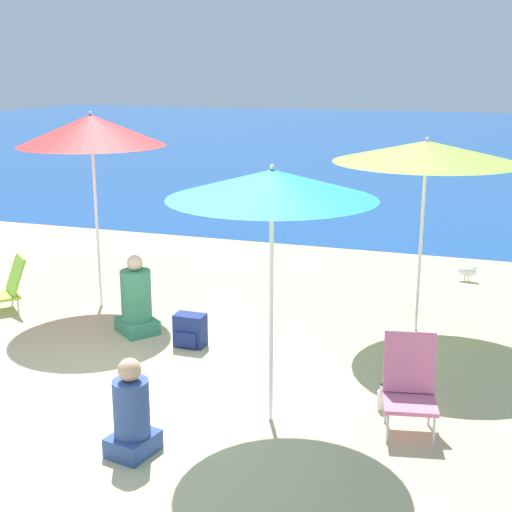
{
  "coord_description": "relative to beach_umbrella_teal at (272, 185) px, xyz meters",
  "views": [
    {
      "loc": [
        3.24,
        -5.1,
        2.94
      ],
      "look_at": [
        0.89,
        1.84,
        1.0
      ],
      "focal_mm": 50.0,
      "sensor_mm": 36.0,
      "label": 1
    }
  ],
  "objects": [
    {
      "name": "beach_umbrella_teal",
      "position": [
        0.0,
        0.0,
        0.0
      ],
      "size": [
        1.7,
        1.7,
        2.21
      ],
      "color": "white",
      "rests_on": "ground"
    },
    {
      "name": "backpack_navy",
      "position": [
        -1.34,
        1.33,
        -1.87
      ],
      "size": [
        0.33,
        0.23,
        0.36
      ],
      "color": "navy",
      "rests_on": "ground"
    },
    {
      "name": "beach_chair_lime",
      "position": [
        -3.99,
        1.69,
        -1.74
      ],
      "size": [
        0.69,
        0.71,
        0.67
      ],
      "rotation": [
        0.0,
        0.0,
        -0.72
      ],
      "color": "silver",
      "rests_on": "ground"
    },
    {
      "name": "sea_water",
      "position": [
        -1.57,
        26.12,
        -2.04
      ],
      "size": [
        60.0,
        40.0,
        0.01
      ],
      "color": "#19478C",
      "rests_on": "ground"
    },
    {
      "name": "person_seated_far",
      "position": [
        -0.86,
        -0.87,
        -1.72
      ],
      "size": [
        0.38,
        0.42,
        0.8
      ],
      "rotation": [
        0.0,
        0.0,
        -0.2
      ],
      "color": "#334C8C",
      "rests_on": "ground"
    },
    {
      "name": "beach_chair_pink",
      "position": [
        1.13,
        0.24,
        -1.63
      ],
      "size": [
        0.52,
        0.56,
        0.81
      ],
      "rotation": [
        0.0,
        0.0,
        0.2
      ],
      "color": "silver",
      "rests_on": "ground"
    },
    {
      "name": "beach_umbrella_red",
      "position": [
        -2.97,
        2.22,
        0.17
      ],
      "size": [
        1.78,
        1.78,
        2.44
      ],
      "color": "white",
      "rests_on": "ground"
    },
    {
      "name": "seagull",
      "position": [
        1.4,
        4.84,
        -1.9
      ],
      "size": [
        0.27,
        0.11,
        0.23
      ],
      "color": "gold",
      "rests_on": "ground"
    },
    {
      "name": "person_seated_near",
      "position": [
        -2.08,
        1.51,
        -1.67
      ],
      "size": [
        0.59,
        0.57,
        0.92
      ],
      "rotation": [
        0.0,
        0.0,
        0.92
      ],
      "color": "#3F8C66",
      "rests_on": "ground"
    },
    {
      "name": "ground_plane",
      "position": [
        -1.57,
        -0.23,
        -2.04
      ],
      "size": [
        60.0,
        60.0,
        0.0
      ],
      "primitive_type": "plane",
      "color": "#C6B284"
    },
    {
      "name": "water_bottle",
      "position": [
        0.87,
        0.49,
        -1.94
      ],
      "size": [
        0.07,
        0.07,
        0.25
      ],
      "color": "silver",
      "rests_on": "ground"
    },
    {
      "name": "beach_umbrella_lime",
      "position": [
        0.94,
        2.61,
        0.01
      ],
      "size": [
        2.04,
        2.04,
        2.22
      ],
      "color": "white",
      "rests_on": "ground"
    }
  ]
}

